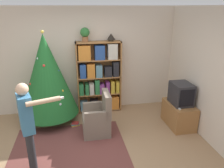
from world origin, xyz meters
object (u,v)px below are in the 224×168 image
Objects in this scene: christmas_tree at (47,75)px; standing_person at (28,123)px; armchair at (98,119)px; television at (181,94)px; table_lamp at (111,37)px; bookshelf at (99,78)px; potted_plant at (85,34)px.

standing_person is at bearing -94.65° from christmas_tree.
armchair is 0.59× the size of standing_person.
television is 2.56× the size of table_lamp.
christmas_tree is 1.75m from standing_person.
standing_person reaches higher than armchair.
bookshelf is 1.29m from christmas_tree.
bookshelf reaches higher than television.
standing_person is 2.57m from potted_plant.
armchair is at bearing -35.62° from christmas_tree.
television is 0.33× the size of standing_person.
potted_plant reaches higher than christmas_tree.
television is 1.56× the size of potted_plant.
television is 2.08m from table_lamp.
christmas_tree is (-1.22, -0.35, 0.24)m from bookshelf.
armchair is at bearing -113.74° from table_lamp.
potted_plant is (-0.13, 1.10, 1.66)m from armchair.
armchair is at bearing -83.18° from potted_plant.
table_lamp is (0.31, 0.01, 1.00)m from bookshelf.
bookshelf is 1.05m from table_lamp.
christmas_tree is 10.58× the size of table_lamp.
christmas_tree is (-2.88, 0.75, 0.36)m from television.
potted_plant is 0.62m from table_lamp.
potted_plant is (1.05, 2.09, 1.06)m from standing_person.
table_lamp reaches higher than television.
bookshelf is 3.50× the size of television.
armchair is at bearing 111.92° from standing_person.
television is 0.56× the size of armchair.
potted_plant reaches higher than bookshelf.
table_lamp reaches higher than bookshelf.
bookshelf is at bearing -1.25° from potted_plant.
christmas_tree reaches higher than television.
bookshelf is 1.95× the size of armchair.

